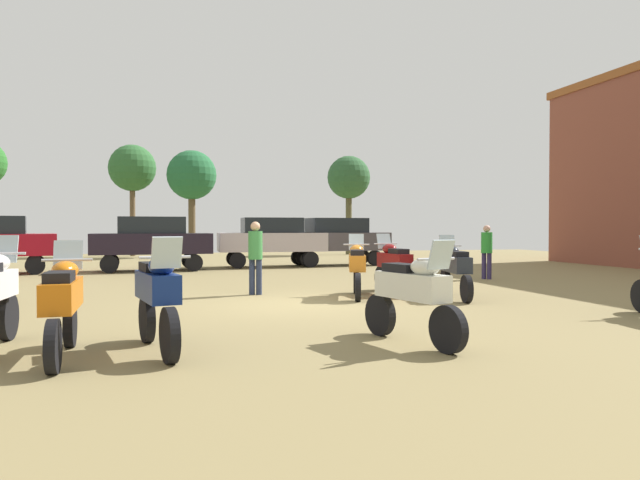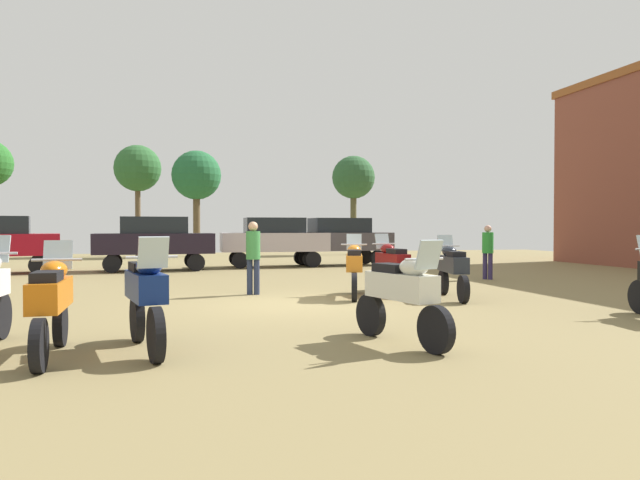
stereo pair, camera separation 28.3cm
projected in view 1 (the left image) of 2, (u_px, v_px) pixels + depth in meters
The scene contains 15 objects.
ground_plane at pixel (299, 305), 12.53m from camera, with size 44.00×52.00×0.02m.
motorcycle_1 at pixel (394, 264), 14.52m from camera, with size 0.62×2.15×1.46m.
motorcycle_3 at pixel (62, 301), 7.32m from camera, with size 0.62×2.15×1.45m.
motorcycle_4 at pixel (357, 266), 13.77m from camera, with size 0.82×2.14×1.46m.
motorcycle_6 at pixel (158, 296), 7.68m from camera, with size 0.72×2.10×1.51m.
motorcycle_7 at pixel (455, 267), 13.56m from camera, with size 0.72×2.23×1.44m.
motorcycle_9 at pixel (413, 293), 8.22m from camera, with size 0.78×2.05×1.46m.
car_2 at pixel (272, 238), 24.26m from camera, with size 4.32×1.84×2.00m.
car_4 at pixel (152, 239), 22.02m from camera, with size 4.40×2.05×2.00m.
car_5 at pixel (336, 238), 25.21m from camera, with size 4.40×2.05×2.00m.
person_1 at pixel (487, 248), 18.51m from camera, with size 0.48×0.48×1.68m.
person_2 at pixel (255, 252), 14.25m from camera, with size 0.44×0.44×1.75m.
tree_2 at pixel (192, 176), 32.64m from camera, with size 2.70×2.70×5.83m.
tree_3 at pixel (132, 169), 33.22m from camera, with size 2.60×2.60×6.22m.
tree_6 at pixel (349, 179), 35.24m from camera, with size 2.53×2.53×5.84m.
Camera 1 is at (-2.68, -12.21, 1.64)m, focal length 33.45 mm.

